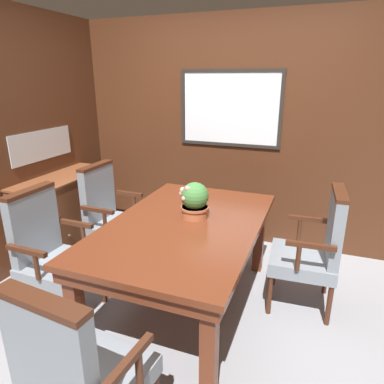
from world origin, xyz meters
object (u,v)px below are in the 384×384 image
at_px(chair_right_far, 315,248).
at_px(dining_table, 185,233).
at_px(sideboard_cabinet, 67,215).
at_px(chair_head_near, 78,374).
at_px(chair_left_near, 50,251).
at_px(chair_left_far, 110,213).
at_px(potted_plant, 194,200).

bearing_deg(chair_right_far, dining_table, -71.68).
bearing_deg(dining_table, sideboard_cabinet, 164.05).
height_order(chair_head_near, chair_left_near, same).
bearing_deg(chair_left_far, chair_head_near, -149.34).
bearing_deg(dining_table, chair_left_near, -157.33).
xyz_separation_m(chair_right_far, chair_left_far, (-1.93, 0.04, 0.00)).
bearing_deg(chair_left_far, chair_left_near, -178.80).
height_order(chair_right_far, chair_head_near, same).
distance_m(dining_table, sideboard_cabinet, 1.61).
bearing_deg(sideboard_cabinet, chair_head_near, -48.76).
bearing_deg(dining_table, chair_head_near, -90.55).
relative_size(chair_left_far, sideboard_cabinet, 0.92).
height_order(chair_left_near, sideboard_cabinet, chair_left_near).
relative_size(potted_plant, sideboard_cabinet, 0.26).
bearing_deg(potted_plant, dining_table, -103.05).
relative_size(chair_left_far, chair_head_near, 1.00).
distance_m(potted_plant, sideboard_cabinet, 1.66).
bearing_deg(chair_left_near, sideboard_cabinet, 34.10).
bearing_deg(potted_plant, sideboard_cabinet, 168.76).
relative_size(dining_table, sideboard_cabinet, 1.59).
bearing_deg(chair_left_near, dining_table, -66.48).
distance_m(chair_right_far, chair_left_far, 1.93).
bearing_deg(chair_head_near, potted_plant, -86.11).
relative_size(chair_left_far, potted_plant, 3.55).
xyz_separation_m(dining_table, potted_plant, (0.03, 0.13, 0.24)).
relative_size(chair_left_far, chair_left_near, 1.00).
bearing_deg(dining_table, chair_left_far, 156.67).
bearing_deg(chair_left_far, sideboard_cabinet, 89.59).
bearing_deg(chair_head_near, chair_left_far, -55.13).
bearing_deg(chair_left_far, chair_right_far, -89.90).
xyz_separation_m(chair_left_near, sideboard_cabinet, (-0.55, 0.85, -0.11)).
bearing_deg(sideboard_cabinet, chair_left_near, -56.76).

